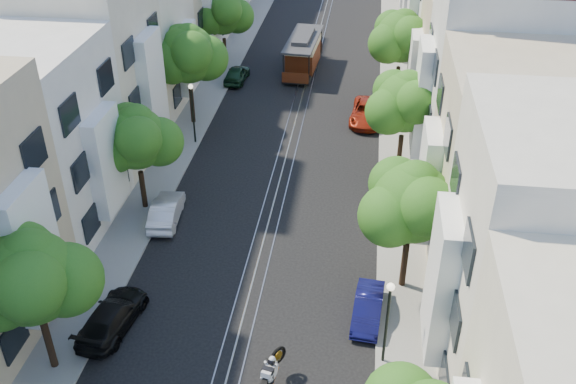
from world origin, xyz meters
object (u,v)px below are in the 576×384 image
(lamp_east, at_px, (388,311))
(cable_car, at_px, (303,51))
(tree_w_b, at_px, (137,140))
(tree_w_d, at_px, (223,14))
(parked_car_e_far, at_px, (367,112))
(parked_car_w_mid, at_px, (166,211))
(tree_e_c, at_px, (406,104))
(tree_w_c, at_px, (189,55))
(tree_e_b, at_px, (413,205))
(sportbike_rider, at_px, (270,373))
(tree_w_a, at_px, (32,280))
(tree_e_d, at_px, (402,38))
(parked_car_e_mid, at_px, (368,308))
(parked_car_w_far, at_px, (237,74))
(lamp_west, at_px, (192,105))
(parked_car_w_near, at_px, (112,316))

(lamp_east, bearing_deg, cable_car, 102.03)
(tree_w_b, height_order, tree_w_d, tree_w_d)
(parked_car_e_far, xyz_separation_m, parked_car_w_mid, (-10.70, -14.00, -0.02))
(tree_e_c, xyz_separation_m, tree_w_c, (-14.40, 5.00, 0.47))
(tree_e_b, bearing_deg, parked_car_w_mid, 162.93)
(tree_w_b, relative_size, tree_w_d, 0.96)
(sportbike_rider, distance_m, cable_car, 33.96)
(sportbike_rider, bearing_deg, tree_e_b, 65.15)
(tree_w_a, bearing_deg, tree_w_d, 90.00)
(tree_w_a, bearing_deg, tree_w_b, 90.00)
(tree_e_b, distance_m, tree_e_d, 22.00)
(parked_car_e_mid, height_order, parked_car_e_far, parked_car_e_far)
(parked_car_w_far, bearing_deg, lamp_east, 115.23)
(tree_w_a, distance_m, lamp_west, 20.13)
(tree_w_b, relative_size, lamp_west, 1.51)
(lamp_west, bearing_deg, tree_w_b, -95.97)
(tree_e_c, relative_size, tree_w_d, 1.00)
(tree_w_d, distance_m, parked_car_w_far, 5.22)
(tree_e_d, distance_m, sportbike_rider, 29.70)
(tree_e_b, height_order, lamp_west, tree_e_b)
(tree_e_b, bearing_deg, tree_w_c, 131.99)
(parked_car_e_mid, bearing_deg, sportbike_rider, -124.87)
(tree_w_b, distance_m, tree_w_d, 22.00)
(tree_e_b, distance_m, sportbike_rider, 9.60)
(lamp_east, height_order, cable_car, lamp_east)
(tree_e_c, bearing_deg, lamp_east, -93.44)
(tree_e_d, height_order, tree_w_c, tree_w_c)
(parked_car_w_far, bearing_deg, parked_car_w_near, 92.87)
(lamp_west, bearing_deg, tree_w_a, -92.40)
(lamp_west, distance_m, parked_car_w_far, 11.17)
(tree_w_b, height_order, lamp_east, tree_w_b)
(tree_w_c, bearing_deg, tree_e_b, -48.01)
(cable_car, xyz_separation_m, parked_car_w_far, (-5.10, -2.99, -1.06))
(tree_w_c, height_order, parked_car_e_mid, tree_w_c)
(parked_car_w_far, bearing_deg, cable_car, -146.73)
(parked_car_e_far, relative_size, parked_car_w_mid, 1.22)
(tree_w_c, xyz_separation_m, parked_car_w_far, (1.54, 7.95, -4.42))
(tree_e_b, bearing_deg, parked_car_e_far, 96.88)
(tree_e_c, distance_m, parked_car_w_far, 18.68)
(tree_w_a, xyz_separation_m, tree_w_d, (-0.00, 34.00, -0.13))
(tree_w_b, bearing_deg, parked_car_w_mid, -34.34)
(tree_e_b, height_order, tree_w_d, tree_e_b)
(tree_w_d, height_order, sportbike_rider, tree_w_d)
(tree_w_a, xyz_separation_m, tree_w_b, (-0.00, 12.00, -0.34))
(cable_car, bearing_deg, parked_car_e_far, -54.62)
(tree_e_b, relative_size, lamp_west, 1.61)
(tree_w_a, bearing_deg, parked_car_w_far, 87.15)
(tree_w_d, bearing_deg, tree_w_b, -90.00)
(parked_car_e_far, bearing_deg, lamp_east, -82.84)
(tree_e_c, height_order, parked_car_e_far, tree_e_c)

